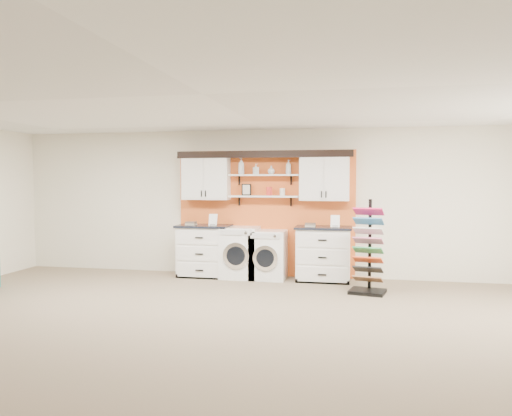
% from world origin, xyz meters
% --- Properties ---
extents(floor, '(10.00, 10.00, 0.00)m').
position_xyz_m(floor, '(0.00, 0.00, 0.00)').
color(floor, '#817156').
rests_on(floor, ground).
extents(ceiling, '(10.00, 10.00, 0.00)m').
position_xyz_m(ceiling, '(0.00, 0.00, 2.80)').
color(ceiling, white).
rests_on(ceiling, wall_back).
extents(wall_back, '(10.00, 0.00, 10.00)m').
position_xyz_m(wall_back, '(0.00, 4.00, 1.40)').
color(wall_back, silver).
rests_on(wall_back, floor).
extents(accent_panel, '(3.40, 0.07, 2.40)m').
position_xyz_m(accent_panel, '(0.00, 3.96, 1.20)').
color(accent_panel, orange).
rests_on(accent_panel, wall_back).
extents(upper_cabinet_left, '(0.90, 0.35, 0.84)m').
position_xyz_m(upper_cabinet_left, '(-1.13, 3.79, 1.88)').
color(upper_cabinet_left, white).
rests_on(upper_cabinet_left, wall_back).
extents(upper_cabinet_right, '(0.90, 0.35, 0.84)m').
position_xyz_m(upper_cabinet_right, '(1.13, 3.79, 1.88)').
color(upper_cabinet_right, white).
rests_on(upper_cabinet_right, wall_back).
extents(shelf_lower, '(1.32, 0.28, 0.03)m').
position_xyz_m(shelf_lower, '(0.00, 3.80, 1.53)').
color(shelf_lower, white).
rests_on(shelf_lower, wall_back).
extents(shelf_upper, '(1.32, 0.28, 0.03)m').
position_xyz_m(shelf_upper, '(0.00, 3.80, 1.93)').
color(shelf_upper, white).
rests_on(shelf_upper, wall_back).
extents(crown_molding, '(3.30, 0.41, 0.13)m').
position_xyz_m(crown_molding, '(0.00, 3.81, 2.33)').
color(crown_molding, black).
rests_on(crown_molding, wall_back).
extents(picture_frame, '(0.18, 0.02, 0.22)m').
position_xyz_m(picture_frame, '(-0.35, 3.85, 1.66)').
color(picture_frame, black).
rests_on(picture_frame, shelf_lower).
extents(canister_red, '(0.11, 0.11, 0.16)m').
position_xyz_m(canister_red, '(0.10, 3.80, 1.62)').
color(canister_red, red).
rests_on(canister_red, shelf_lower).
extents(canister_cream, '(0.10, 0.10, 0.14)m').
position_xyz_m(canister_cream, '(0.35, 3.80, 1.61)').
color(canister_cream, silver).
rests_on(canister_cream, shelf_lower).
extents(base_cabinet_left, '(1.01, 0.66, 0.98)m').
position_xyz_m(base_cabinet_left, '(-1.13, 3.64, 0.49)').
color(base_cabinet_left, white).
rests_on(base_cabinet_left, floor).
extents(base_cabinet_right, '(1.02, 0.66, 0.99)m').
position_xyz_m(base_cabinet_right, '(1.13, 3.64, 0.50)').
color(base_cabinet_right, white).
rests_on(base_cabinet_right, floor).
extents(washer, '(0.69, 0.71, 0.96)m').
position_xyz_m(washer, '(-0.43, 3.64, 0.48)').
color(washer, white).
rests_on(washer, floor).
extents(dryer, '(0.65, 0.71, 0.90)m').
position_xyz_m(dryer, '(0.12, 3.64, 0.45)').
color(dryer, white).
rests_on(dryer, floor).
extents(sample_rack, '(0.64, 0.57, 1.52)m').
position_xyz_m(sample_rack, '(1.90, 2.79, 0.50)').
color(sample_rack, black).
rests_on(sample_rack, floor).
extents(soap_bottle_a, '(0.16, 0.16, 0.31)m').
position_xyz_m(soap_bottle_a, '(-0.44, 3.80, 2.10)').
color(soap_bottle_a, silver).
rests_on(soap_bottle_a, shelf_upper).
extents(soap_bottle_b, '(0.13, 0.13, 0.20)m').
position_xyz_m(soap_bottle_b, '(-0.16, 3.80, 2.04)').
color(soap_bottle_b, silver).
rests_on(soap_bottle_b, shelf_upper).
extents(soap_bottle_c, '(0.18, 0.18, 0.16)m').
position_xyz_m(soap_bottle_c, '(0.14, 3.80, 2.03)').
color(soap_bottle_c, silver).
rests_on(soap_bottle_c, shelf_upper).
extents(soap_bottle_d, '(0.15, 0.15, 0.27)m').
position_xyz_m(soap_bottle_d, '(0.46, 3.80, 2.08)').
color(soap_bottle_d, silver).
rests_on(soap_bottle_d, shelf_upper).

